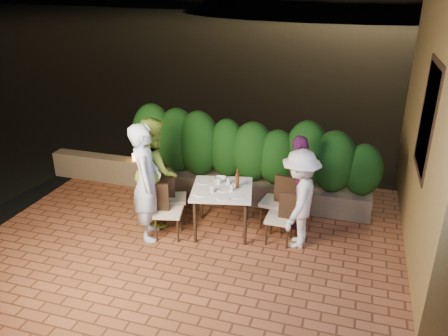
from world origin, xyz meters
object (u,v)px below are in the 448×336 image
at_px(chair_right_back, 275,201).
at_px(parapet_lamp, 135,157).
at_px(chair_right_front, 279,217).
at_px(chair_left_front, 168,211).
at_px(diner_green, 155,171).
at_px(chair_left_back, 174,197).
at_px(diner_purple, 298,182).
at_px(diner_white, 299,199).
at_px(beer_bottle, 237,178).
at_px(dining_table, 222,210).
at_px(diner_blue, 147,183).
at_px(bowl, 220,179).

height_order(chair_right_back, parapet_lamp, chair_right_back).
height_order(chair_right_front, chair_right_back, chair_right_back).
relative_size(chair_left_front, diner_green, 0.51).
relative_size(chair_left_back, diner_purple, 0.55).
height_order(chair_left_back, diner_white, diner_white).
xyz_separation_m(chair_right_back, diner_white, (0.43, -0.43, 0.30)).
distance_m(beer_bottle, chair_right_front, 0.87).
relative_size(dining_table, chair_right_back, 1.00).
bearing_deg(diner_blue, diner_green, -9.88).
bearing_deg(chair_left_back, bowl, -5.07).
bearing_deg(chair_left_front, parapet_lamp, 118.74).
bearing_deg(chair_left_back, parapet_lamp, 119.43).
relative_size(chair_right_back, parapet_lamp, 6.54).
xyz_separation_m(bowl, diner_white, (1.31, -0.32, -0.01)).
distance_m(beer_bottle, chair_left_back, 1.17).
bearing_deg(chair_right_front, chair_right_back, -70.12).
bearing_deg(diner_purple, chair_right_front, -22.74).
height_order(dining_table, chair_right_front, chair_right_front).
relative_size(diner_white, parapet_lamp, 10.86).
xyz_separation_m(diner_blue, diner_white, (2.23, 0.45, -0.16)).
bearing_deg(chair_right_back, diner_purple, -146.98).
relative_size(diner_green, parapet_lamp, 12.59).
distance_m(dining_table, chair_right_back, 0.87).
xyz_separation_m(chair_left_front, chair_left_back, (-0.11, 0.48, -0.02)).
xyz_separation_m(chair_left_front, diner_purple, (1.83, 0.94, 0.33)).
relative_size(chair_left_front, diner_white, 0.59).
distance_m(chair_left_back, chair_right_front, 1.78).
distance_m(diner_white, parapet_lamp, 3.56).
height_order(beer_bottle, parapet_lamp, beer_bottle).
distance_m(beer_bottle, diner_white, 1.00).
relative_size(chair_left_back, chair_right_front, 1.02).
relative_size(beer_bottle, diner_purple, 0.20).
distance_m(beer_bottle, chair_right_back, 0.77).
height_order(chair_right_back, diner_green, diner_green).
relative_size(chair_left_front, chair_left_back, 1.04).
xyz_separation_m(bowl, diner_purple, (1.21, 0.26, -0.00)).
relative_size(bowl, chair_left_back, 0.22).
bearing_deg(diner_white, chair_left_front, -74.37).
distance_m(beer_bottle, chair_left_front, 1.17).
relative_size(chair_right_front, diner_purple, 0.54).
relative_size(chair_left_back, chair_right_back, 0.94).
bearing_deg(dining_table, chair_right_back, 26.89).
xyz_separation_m(bowl, parapet_lamp, (-2.03, 0.91, -0.20)).
bearing_deg(dining_table, chair_left_front, -152.02).
relative_size(beer_bottle, chair_right_front, 0.37).
height_order(chair_left_front, diner_blue, diner_blue).
xyz_separation_m(diner_green, diner_purple, (2.24, 0.50, -0.11)).
bearing_deg(diner_blue, chair_left_front, -95.63).
bearing_deg(chair_left_back, diner_green, 168.05).
xyz_separation_m(diner_green, parapet_lamp, (-0.99, 1.14, -0.31)).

